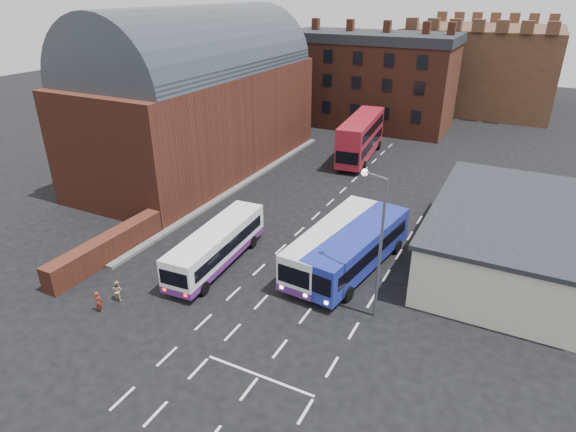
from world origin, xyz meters
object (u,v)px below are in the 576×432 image
at_px(bus_white_inbound, 334,241).
at_px(pedestrian_red, 98,302).
at_px(bus_white_outbound, 217,244).
at_px(street_lamp, 377,235).
at_px(pedestrian_beige, 118,290).
at_px(bus_red_double, 361,137).
at_px(bus_blue, 358,248).

relative_size(bus_white_inbound, pedestrian_red, 7.96).
bearing_deg(bus_white_inbound, bus_white_outbound, 32.06).
bearing_deg(street_lamp, pedestrian_beige, -158.21).
bearing_deg(bus_red_double, bus_white_outbound, 81.57).
relative_size(bus_white_inbound, bus_red_double, 0.92).
height_order(bus_white_inbound, pedestrian_beige, bus_white_inbound).
bearing_deg(bus_white_outbound, bus_blue, 18.56).
bearing_deg(street_lamp, bus_blue, 119.02).
distance_m(bus_white_outbound, pedestrian_red, 8.36).
height_order(bus_white_outbound, pedestrian_beige, bus_white_outbound).
height_order(bus_white_inbound, bus_blue, bus_blue).
xyz_separation_m(bus_blue, bus_red_double, (-7.72, 22.62, 0.75)).
height_order(pedestrian_red, pedestrian_beige, pedestrian_red).
bearing_deg(bus_red_double, pedestrian_beige, 76.73).
bearing_deg(bus_white_outbound, street_lamp, -6.41).
xyz_separation_m(street_lamp, pedestrian_beige, (-14.28, -5.71, -4.58)).
height_order(bus_blue, pedestrian_beige, bus_blue).
xyz_separation_m(bus_white_outbound, bus_red_double, (1.19, 26.23, 0.90)).
bearing_deg(bus_white_outbound, bus_red_double, 83.93).
xyz_separation_m(bus_red_double, pedestrian_red, (-4.38, -33.90, -1.81)).
distance_m(bus_blue, pedestrian_beige, 15.56).
height_order(street_lamp, pedestrian_beige, street_lamp).
distance_m(bus_white_inbound, bus_red_double, 23.28).
distance_m(street_lamp, pedestrian_red, 16.71).
relative_size(bus_white_inbound, bus_blue, 0.99).
xyz_separation_m(bus_white_inbound, pedestrian_red, (-10.30, -11.40, -1.05)).
height_order(bus_white_inbound, bus_red_double, bus_red_double).
height_order(bus_white_outbound, bus_red_double, bus_red_double).
xyz_separation_m(bus_white_outbound, pedestrian_red, (-3.20, -7.67, -0.90)).
height_order(bus_blue, pedestrian_red, bus_blue).
bearing_deg(bus_blue, bus_white_outbound, 30.54).
height_order(bus_white_outbound, pedestrian_red, bus_white_outbound).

